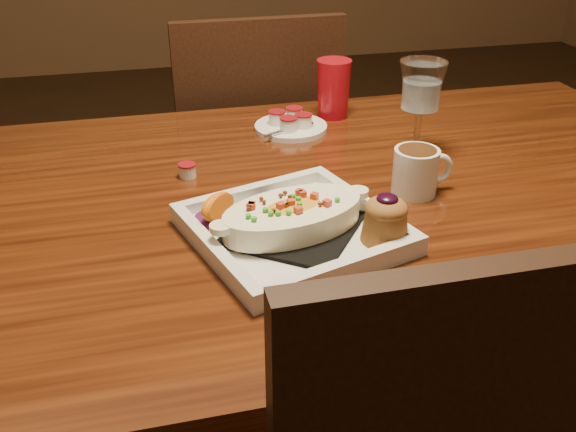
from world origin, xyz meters
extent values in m
cube|color=#652B0E|center=(0.00, 0.00, 0.73)|extent=(1.50, 0.90, 0.04)
cylinder|color=black|center=(0.67, 0.37, 0.35)|extent=(0.07, 0.07, 0.71)
cube|color=black|center=(0.00, 0.70, 0.45)|extent=(0.42, 0.42, 0.04)
cylinder|color=black|center=(0.17, 0.87, 0.23)|extent=(0.04, 0.04, 0.45)
cylinder|color=black|center=(-0.17, 0.87, 0.23)|extent=(0.04, 0.04, 0.45)
cylinder|color=black|center=(0.17, 0.53, 0.23)|extent=(0.04, 0.04, 0.45)
cylinder|color=black|center=(-0.17, 0.53, 0.23)|extent=(0.04, 0.04, 0.45)
cube|color=black|center=(0.00, 0.51, 0.70)|extent=(0.40, 0.03, 0.46)
cube|color=white|center=(-0.08, -0.13, 0.76)|extent=(0.34, 0.34, 0.01)
cube|color=black|center=(-0.08, -0.13, 0.77)|extent=(0.24, 0.24, 0.01)
ellipsoid|color=gold|center=(-0.08, -0.13, 0.79)|extent=(0.20, 0.14, 0.04)
ellipsoid|color=#5C1556|center=(-0.19, -0.09, 0.77)|extent=(0.07, 0.07, 0.02)
cone|color=brown|center=(0.04, -0.19, 0.79)|extent=(0.07, 0.07, 0.05)
ellipsoid|color=brown|center=(0.04, -0.19, 0.81)|extent=(0.06, 0.06, 0.03)
ellipsoid|color=black|center=(0.04, -0.19, 0.83)|extent=(0.03, 0.03, 0.01)
cylinder|color=white|center=(0.15, -0.04, 0.79)|extent=(0.07, 0.07, 0.08)
cylinder|color=#3B2110|center=(0.15, -0.04, 0.82)|extent=(0.06, 0.06, 0.02)
torus|color=white|center=(0.19, -0.04, 0.79)|extent=(0.06, 0.01, 0.06)
cylinder|color=silver|center=(0.21, 0.11, 0.75)|extent=(0.07, 0.07, 0.01)
cylinder|color=silver|center=(0.21, 0.11, 0.80)|extent=(0.01, 0.01, 0.08)
cone|color=silver|center=(0.21, 0.11, 0.88)|extent=(0.08, 0.08, 0.09)
cylinder|color=white|center=(0.02, 0.29, 0.76)|extent=(0.15, 0.15, 0.01)
cylinder|color=silver|center=(-0.01, 0.30, 0.77)|extent=(0.03, 0.03, 0.03)
cylinder|color=maroon|center=(-0.01, 0.30, 0.79)|extent=(0.04, 0.04, 0.00)
cylinder|color=silver|center=(0.03, 0.31, 0.77)|extent=(0.03, 0.03, 0.03)
cylinder|color=maroon|center=(0.03, 0.31, 0.79)|extent=(0.04, 0.04, 0.00)
cylinder|color=silver|center=(0.04, 0.27, 0.77)|extent=(0.03, 0.03, 0.03)
cylinder|color=maroon|center=(0.04, 0.27, 0.79)|extent=(0.04, 0.04, 0.00)
cylinder|color=silver|center=(0.00, 0.26, 0.77)|extent=(0.03, 0.03, 0.03)
cylinder|color=maroon|center=(0.00, 0.26, 0.79)|extent=(0.04, 0.04, 0.00)
cylinder|color=silver|center=(-0.21, 0.11, 0.76)|extent=(0.03, 0.03, 0.02)
cylinder|color=maroon|center=(-0.21, 0.11, 0.77)|extent=(0.03, 0.03, 0.00)
cone|color=#B00C19|center=(0.12, 0.34, 0.81)|extent=(0.07, 0.07, 0.12)
camera|label=1|loc=(-0.28, -0.91, 1.23)|focal=40.00mm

